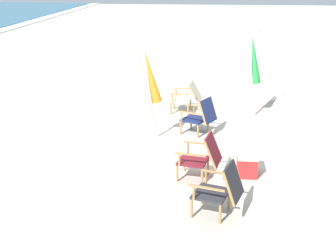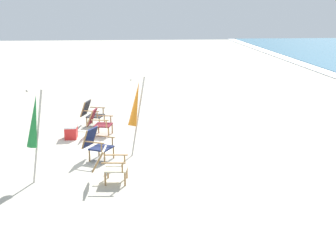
{
  "view_description": "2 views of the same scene",
  "coord_description": "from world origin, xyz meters",
  "px_view_note": "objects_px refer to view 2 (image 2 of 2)",
  "views": [
    {
      "loc": [
        -8.87,
        -0.02,
        3.45
      ],
      "look_at": [
        -0.39,
        0.83,
        0.57
      ],
      "focal_mm": 50.0,
      "sensor_mm": 36.0,
      "label": 1
    },
    {
      "loc": [
        12.34,
        1.17,
        3.87
      ],
      "look_at": [
        0.11,
        2.13,
        0.66
      ],
      "focal_mm": 50.0,
      "sensor_mm": 36.0,
      "label": 2
    }
  ],
  "objects_px": {
    "beach_chair_back_left": "(108,164)",
    "beach_chair_back_right": "(91,112)",
    "beach_chair_front_right": "(96,143)",
    "cooler_box": "(71,132)",
    "beach_chair_front_left": "(98,121)",
    "umbrella_furled_green": "(34,122)",
    "umbrella_furled_orange": "(136,105)"
  },
  "relations": [
    {
      "from": "beach_chair_back_right",
      "to": "umbrella_furled_orange",
      "type": "xyz_separation_m",
      "value": [
        3.13,
        1.44,
        0.9
      ]
    },
    {
      "from": "umbrella_furled_green",
      "to": "cooler_box",
      "type": "bearing_deg",
      "value": 174.87
    },
    {
      "from": "beach_chair_front_left",
      "to": "cooler_box",
      "type": "xyz_separation_m",
      "value": [
        0.28,
        -0.79,
        -0.23
      ]
    },
    {
      "from": "beach_chair_back_left",
      "to": "umbrella_furled_green",
      "type": "distance_m",
      "value": 1.85
    },
    {
      "from": "umbrella_furled_green",
      "to": "beach_chair_back_left",
      "type": "bearing_deg",
      "value": 84.99
    },
    {
      "from": "beach_chair_front_left",
      "to": "cooler_box",
      "type": "relative_size",
      "value": 1.65
    },
    {
      "from": "beach_chair_back_left",
      "to": "beach_chair_front_right",
      "type": "bearing_deg",
      "value": -166.65
    },
    {
      "from": "beach_chair_front_right",
      "to": "umbrella_furled_orange",
      "type": "bearing_deg",
      "value": 111.07
    },
    {
      "from": "beach_chair_back_left",
      "to": "cooler_box",
      "type": "bearing_deg",
      "value": -160.75
    },
    {
      "from": "beach_chair_back_right",
      "to": "umbrella_furled_green",
      "type": "distance_m",
      "value": 5.15
    },
    {
      "from": "beach_chair_back_right",
      "to": "beach_chair_front_left",
      "type": "relative_size",
      "value": 1.02
    },
    {
      "from": "beach_chair_front_right",
      "to": "cooler_box",
      "type": "bearing_deg",
      "value": -156.31
    },
    {
      "from": "beach_chair_front_right",
      "to": "beach_chair_front_left",
      "type": "relative_size",
      "value": 1.07
    },
    {
      "from": "beach_chair_back_left",
      "to": "umbrella_furled_green",
      "type": "height_order",
      "value": "umbrella_furled_green"
    },
    {
      "from": "beach_chair_front_right",
      "to": "cooler_box",
      "type": "relative_size",
      "value": 1.76
    },
    {
      "from": "beach_chair_front_right",
      "to": "umbrella_furled_green",
      "type": "height_order",
      "value": "umbrella_furled_green"
    },
    {
      "from": "beach_chair_back_right",
      "to": "cooler_box",
      "type": "xyz_separation_m",
      "value": [
        1.51,
        -0.47,
        -0.23
      ]
    },
    {
      "from": "beach_chair_front_right",
      "to": "cooler_box",
      "type": "xyz_separation_m",
      "value": [
        -2.02,
        -0.89,
        -0.23
      ]
    },
    {
      "from": "umbrella_furled_orange",
      "to": "umbrella_furled_green",
      "type": "bearing_deg",
      "value": -49.97
    },
    {
      "from": "umbrella_furled_green",
      "to": "beach_chair_front_right",
      "type": "bearing_deg",
      "value": 140.89
    },
    {
      "from": "beach_chair_front_left",
      "to": "beach_chair_back_right",
      "type": "bearing_deg",
      "value": -165.8
    },
    {
      "from": "beach_chair_front_right",
      "to": "beach_chair_back_left",
      "type": "bearing_deg",
      "value": 13.35
    },
    {
      "from": "umbrella_furled_green",
      "to": "cooler_box",
      "type": "distance_m",
      "value": 3.7
    },
    {
      "from": "beach_chair_back_left",
      "to": "beach_chair_back_right",
      "type": "xyz_separation_m",
      "value": [
        -5.14,
        -0.79,
        0.01
      ]
    },
    {
      "from": "beach_chair_back_left",
      "to": "beach_chair_front_left",
      "type": "bearing_deg",
      "value": -172.96
    },
    {
      "from": "umbrella_furled_orange",
      "to": "umbrella_furled_green",
      "type": "xyz_separation_m",
      "value": [
        1.87,
        -2.23,
        0.05
      ]
    },
    {
      "from": "cooler_box",
      "to": "umbrella_furled_green",
      "type": "bearing_deg",
      "value": -5.13
    },
    {
      "from": "beach_chair_back_left",
      "to": "cooler_box",
      "type": "height_order",
      "value": "beach_chair_back_left"
    },
    {
      "from": "beach_chair_front_right",
      "to": "cooler_box",
      "type": "height_order",
      "value": "beach_chair_front_right"
    },
    {
      "from": "beach_chair_front_left",
      "to": "beach_chair_back_left",
      "type": "bearing_deg",
      "value": 7.04
    },
    {
      "from": "beach_chair_front_right",
      "to": "umbrella_furled_orange",
      "type": "height_order",
      "value": "umbrella_furled_orange"
    },
    {
      "from": "umbrella_furled_green",
      "to": "cooler_box",
      "type": "height_order",
      "value": "umbrella_furled_green"
    }
  ]
}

